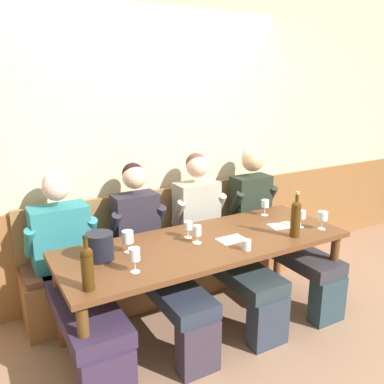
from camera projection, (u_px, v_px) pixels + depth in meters
ground_plane at (216, 340)px, 3.12m from camera, size 6.80×6.80×0.02m
room_wall_back at (152, 138)px, 3.65m from camera, size 6.80×0.08×2.80m
wood_wainscot_panel at (157, 239)px, 3.86m from camera, size 6.80×0.03×0.90m
wall_bench at (168, 264)px, 3.73m from camera, size 2.49×0.42×0.94m
dining_table at (206, 251)px, 3.08m from camera, size 2.19×0.81×0.74m
person_center_left_seat at (72, 269)px, 2.91m from camera, size 0.54×1.23×1.25m
person_right_seat at (153, 251)px, 3.20m from camera, size 0.47×1.22×1.25m
person_center_right_seat at (216, 235)px, 3.49m from camera, size 0.50×1.23×1.28m
person_left_seat at (272, 222)px, 3.78m from camera, size 0.48×1.23×1.28m
ice_bucket at (100, 246)px, 2.74m from camera, size 0.18×0.18×0.18m
wine_bottle_amber_mid at (87, 267)px, 2.33m from camera, size 0.07×0.07×0.34m
wine_bottle_green_tall at (296, 217)px, 3.11m from camera, size 0.07×0.07×0.36m
wine_glass_right_end at (323, 217)px, 3.27m from camera, size 0.08×0.08×0.15m
wine_glass_mid_left at (135, 255)px, 2.55m from camera, size 0.07×0.07×0.16m
wine_glass_mid_right at (128, 238)px, 2.84m from camera, size 0.08×0.08×0.16m
wine_glass_center_rear at (265, 204)px, 3.60m from camera, size 0.07×0.07×0.14m
wine_glass_by_bottle at (197, 231)px, 3.00m from camera, size 0.07×0.07×0.14m
wine_glass_near_bucket at (188, 226)px, 3.10m from camera, size 0.07×0.07×0.13m
wine_glass_center_front at (301, 215)px, 3.32m from camera, size 0.07×0.07×0.14m
water_tumbler_left at (246, 245)px, 2.89m from camera, size 0.07×0.07×0.08m
tasting_sheet_left_guest at (232, 239)px, 3.09m from camera, size 0.21×0.15×0.00m
tasting_sheet_right_guest at (282, 226)px, 3.37m from camera, size 0.23×0.18×0.00m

